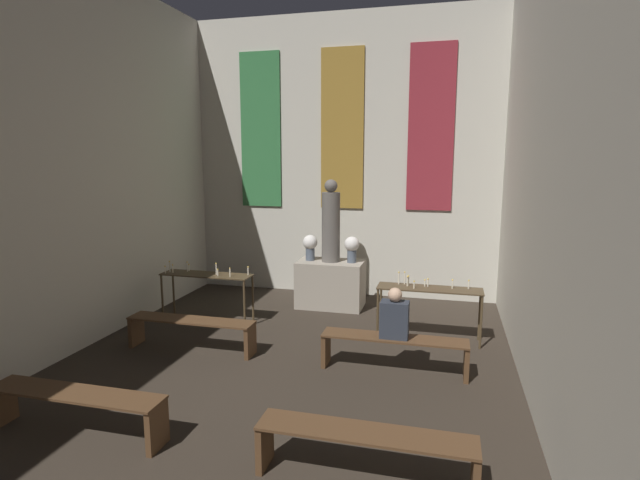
% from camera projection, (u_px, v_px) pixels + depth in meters
% --- Properties ---
extents(wall_back, '(6.30, 0.16, 5.51)m').
position_uv_depth(wall_back, '(343.00, 156.00, 9.89)').
color(wall_back, beige).
rests_on(wall_back, ground_plane).
extents(wall_right, '(0.12, 12.16, 5.51)m').
position_uv_depth(wall_right, '(607.00, 159.00, 3.38)').
color(wall_right, beige).
rests_on(wall_right, ground_plane).
extents(altar, '(1.21, 0.73, 0.86)m').
position_uv_depth(altar, '(331.00, 284.00, 9.30)').
color(altar, gray).
rests_on(altar, ground_plane).
extents(statue, '(0.34, 0.34, 1.51)m').
position_uv_depth(statue, '(331.00, 224.00, 9.11)').
color(statue, '#5B5651').
rests_on(statue, altar).
extents(flower_vase_left, '(0.27, 0.27, 0.48)m').
position_uv_depth(flower_vase_left, '(310.00, 245.00, 9.28)').
color(flower_vase_left, '#4C5666').
rests_on(flower_vase_left, altar).
extents(flower_vase_right, '(0.27, 0.27, 0.48)m').
position_uv_depth(flower_vase_right, '(352.00, 247.00, 9.08)').
color(flower_vase_right, '#4C5666').
rests_on(flower_vase_right, altar).
extents(candle_rack_left, '(1.56, 0.42, 1.02)m').
position_uv_depth(candle_rack_left, '(207.00, 280.00, 8.43)').
color(candle_rack_left, '#473823').
rests_on(candle_rack_left, ground_plane).
extents(candle_rack_right, '(1.56, 0.42, 1.02)m').
position_uv_depth(candle_rack_right, '(429.00, 294.00, 7.53)').
color(candle_rack_right, '#473823').
rests_on(candle_rack_right, ground_plane).
extents(pew_third_left, '(1.88, 0.36, 0.47)m').
position_uv_depth(pew_third_left, '(75.00, 404.00, 4.96)').
color(pew_third_left, '#4C331E').
rests_on(pew_third_left, ground_plane).
extents(pew_third_right, '(1.88, 0.36, 0.47)m').
position_uv_depth(pew_third_right, '(365.00, 446.00, 4.24)').
color(pew_third_right, '#4C331E').
rests_on(pew_third_right, ground_plane).
extents(pew_back_left, '(1.88, 0.36, 0.47)m').
position_uv_depth(pew_back_left, '(191.00, 328.00, 7.18)').
color(pew_back_left, '#4C331E').
rests_on(pew_back_left, ground_plane).
extents(pew_back_right, '(1.88, 0.36, 0.47)m').
position_uv_depth(pew_back_right, '(394.00, 347.00, 6.47)').
color(pew_back_right, '#4C331E').
rests_on(pew_back_right, ground_plane).
extents(person_seated, '(0.36, 0.24, 0.66)m').
position_uv_depth(person_seated, '(394.00, 316.00, 6.40)').
color(person_seated, '#282D38').
rests_on(person_seated, pew_back_right).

